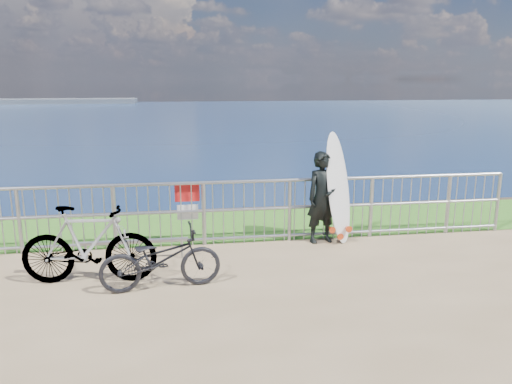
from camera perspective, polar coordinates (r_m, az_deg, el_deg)
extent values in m
plane|color=#357821|center=(9.85, -3.29, -3.78)|extent=(120.00, 120.00, 0.00)
cube|color=brown|center=(11.89, -3.70, -13.80)|extent=(120.00, 0.30, 5.00)
plane|color=navy|center=(97.02, -8.26, 8.02)|extent=(260.00, 260.00, 0.00)
cube|color=#565E68|center=(181.61, -24.76, 9.39)|extent=(70.00, 12.00, 1.50)
cylinder|color=#989BA0|center=(8.52, -2.67, 1.17)|extent=(10.00, 0.06, 0.06)
cylinder|color=#989BA0|center=(8.63, -2.63, -2.05)|extent=(10.00, 0.05, 0.05)
cylinder|color=#989BA0|center=(8.77, -2.60, -5.24)|extent=(10.00, 0.05, 0.05)
cylinder|color=#989BA0|center=(8.99, -25.43, -3.06)|extent=(0.06, 0.06, 1.10)
cylinder|color=#989BA0|center=(8.67, -15.90, -2.84)|extent=(0.06, 0.06, 1.10)
cylinder|color=#989BA0|center=(8.61, -5.94, -2.53)|extent=(0.06, 0.06, 1.10)
cylinder|color=#989BA0|center=(8.80, 3.86, -2.14)|extent=(0.06, 0.06, 1.10)
cylinder|color=#989BA0|center=(9.24, 12.98, -1.73)|extent=(0.06, 0.06, 1.10)
cylinder|color=#989BA0|center=(9.88, 21.10, -1.33)|extent=(0.06, 0.06, 1.10)
cylinder|color=#989BA0|center=(10.41, 25.89, -1.08)|extent=(0.06, 0.06, 1.10)
cube|color=red|center=(8.57, -7.88, -0.10)|extent=(0.42, 0.02, 0.30)
cube|color=white|center=(8.57, -7.88, -0.11)|extent=(0.38, 0.01, 0.08)
cube|color=white|center=(8.65, -7.81, -2.30)|extent=(0.36, 0.02, 0.26)
imported|color=black|center=(8.73, 7.62, -0.64)|extent=(0.65, 0.50, 1.61)
ellipsoid|color=white|center=(8.78, 9.38, 0.51)|extent=(0.66, 0.64, 1.95)
cone|color=#BF3A14|center=(8.80, 8.54, -4.13)|extent=(0.12, 0.21, 0.12)
cone|color=#BF3A14|center=(8.89, 10.37, -4.03)|extent=(0.12, 0.21, 0.12)
cone|color=#BF3A14|center=(8.88, 9.43, -4.86)|extent=(0.12, 0.21, 0.12)
imported|color=black|center=(6.95, -10.85, -7.51)|extent=(1.69, 0.76, 0.86)
imported|color=black|center=(7.37, -18.56, -5.71)|extent=(1.90, 0.68, 1.12)
cylinder|color=#989BA0|center=(8.11, -13.75, -5.45)|extent=(1.68, 0.05, 0.05)
cylinder|color=#989BA0|center=(8.26, -18.85, -6.63)|extent=(0.04, 0.04, 0.33)
cylinder|color=#989BA0|center=(8.13, -8.45, -6.39)|extent=(0.04, 0.04, 0.33)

